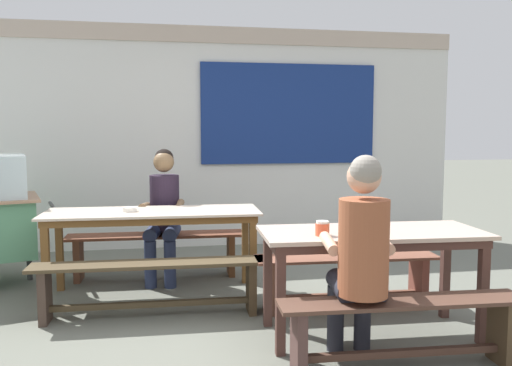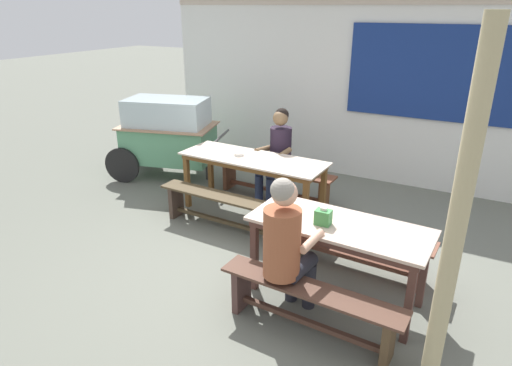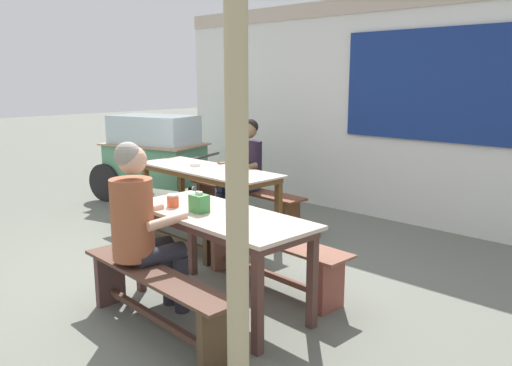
% 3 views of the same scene
% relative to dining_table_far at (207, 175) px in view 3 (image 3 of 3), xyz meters
% --- Properties ---
extents(ground_plane, '(40.00, 40.00, 0.00)m').
position_rel_dining_table_far_xyz_m(ground_plane, '(0.70, -0.96, -0.67)').
color(ground_plane, '#64665B').
extents(backdrop_wall, '(6.29, 0.23, 2.70)m').
position_rel_dining_table_far_xyz_m(backdrop_wall, '(0.74, 1.98, 0.75)').
color(backdrop_wall, silver).
rests_on(backdrop_wall, ground_plane).
extents(dining_table_far, '(1.87, 0.70, 0.75)m').
position_rel_dining_table_far_xyz_m(dining_table_far, '(0.00, 0.00, 0.00)').
color(dining_table_far, beige).
rests_on(dining_table_far, ground_plane).
extents(dining_table_near, '(1.58, 0.72, 0.75)m').
position_rel_dining_table_far_xyz_m(dining_table_near, '(1.52, -1.21, -0.01)').
color(dining_table_near, '#C3AA99').
rests_on(dining_table_near, ground_plane).
extents(bench_far_back, '(1.72, 0.36, 0.43)m').
position_rel_dining_table_far_xyz_m(bench_far_back, '(0.02, 0.57, -0.38)').
color(bench_far_back, brown).
rests_on(bench_far_back, ground_plane).
extents(bench_far_front, '(1.82, 0.32, 0.43)m').
position_rel_dining_table_far_xyz_m(bench_far_front, '(-0.02, -0.57, -0.38)').
color(bench_far_front, '#463824').
rests_on(bench_far_front, ground_plane).
extents(bench_near_back, '(1.50, 0.38, 0.43)m').
position_rel_dining_table_far_xyz_m(bench_near_back, '(1.54, -0.64, -0.39)').
color(bench_near_back, brown).
rests_on(bench_near_back, ground_plane).
extents(bench_near_front, '(1.53, 0.34, 0.43)m').
position_rel_dining_table_far_xyz_m(bench_near_front, '(1.49, -1.78, -0.39)').
color(bench_near_front, '#4F3327').
rests_on(bench_near_front, ground_plane).
extents(food_cart, '(1.87, 1.23, 1.22)m').
position_rel_dining_table_far_xyz_m(food_cart, '(-1.78, 0.55, 0.03)').
color(food_cart, '#58996E').
rests_on(food_cart, ground_plane).
extents(person_center_facing, '(0.44, 0.56, 1.27)m').
position_rel_dining_table_far_xyz_m(person_center_facing, '(0.10, 0.49, 0.03)').
color(person_center_facing, navy).
rests_on(person_center_facing, ground_plane).
extents(person_near_front, '(0.44, 0.54, 1.31)m').
position_rel_dining_table_far_xyz_m(person_near_front, '(1.24, -1.70, 0.06)').
color(person_near_front, '#25252F').
rests_on(person_near_front, ground_plane).
extents(tissue_box, '(0.13, 0.10, 0.16)m').
position_rel_dining_table_far_xyz_m(tissue_box, '(1.40, -1.29, 0.15)').
color(tissue_box, '#3C8745').
rests_on(tissue_box, dining_table_near).
extents(condiment_jar, '(0.09, 0.09, 0.10)m').
position_rel_dining_table_far_xyz_m(condiment_jar, '(1.12, -1.32, 0.13)').
color(condiment_jar, '#D45334').
rests_on(condiment_jar, dining_table_near).
extents(soup_bowl, '(0.12, 0.12, 0.04)m').
position_rel_dining_table_far_xyz_m(soup_bowl, '(-0.19, -0.01, 0.10)').
color(soup_bowl, silver).
rests_on(soup_bowl, dining_table_far).
extents(wooden_support_post, '(0.12, 0.12, 2.48)m').
position_rel_dining_table_far_xyz_m(wooden_support_post, '(2.44, -1.91, 0.56)').
color(wooden_support_post, tan).
rests_on(wooden_support_post, ground_plane).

